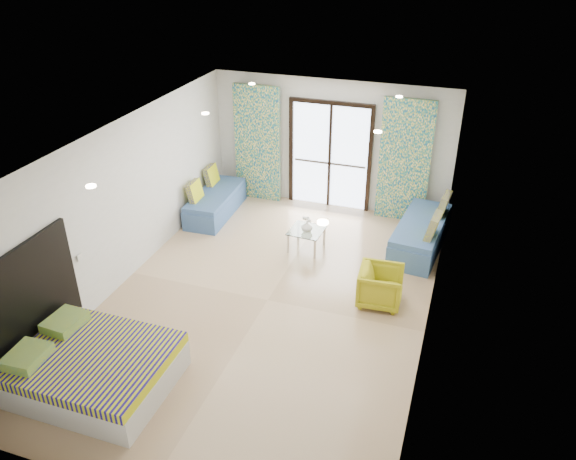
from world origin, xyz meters
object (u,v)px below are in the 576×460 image
(daybed_left, at_px, (215,202))
(armchair, at_px, (381,285))
(daybed_right, at_px, (421,234))
(bed, at_px, (94,368))
(coffee_table, at_px, (306,232))

(daybed_left, distance_m, armchair, 4.33)
(daybed_left, relative_size, daybed_right, 0.89)
(bed, bearing_deg, daybed_left, 97.26)
(daybed_left, xyz_separation_m, armchair, (3.83, -2.01, 0.07))
(coffee_table, bearing_deg, bed, -110.40)
(daybed_right, bearing_deg, coffee_table, -154.69)
(armchair, bearing_deg, daybed_left, 58.72)
(bed, height_order, daybed_left, daybed_left)
(armchair, bearing_deg, bed, 129.71)
(daybed_right, distance_m, coffee_table, 2.13)
(daybed_left, xyz_separation_m, daybed_right, (4.23, -0.05, 0.03))
(daybed_left, distance_m, daybed_right, 4.23)
(bed, xyz_separation_m, daybed_left, (-0.64, 5.02, -0.00))
(bed, bearing_deg, coffee_table, 69.60)
(daybed_right, relative_size, coffee_table, 2.95)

